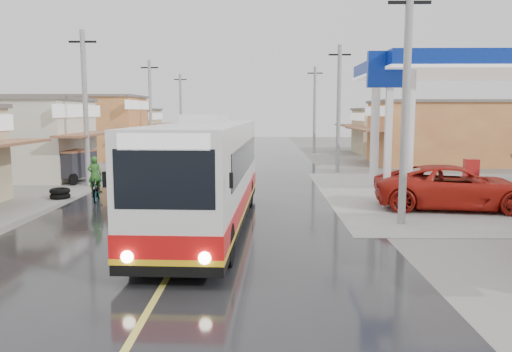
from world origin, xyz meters
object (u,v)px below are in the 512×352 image
object	(u,v)px
tricycle_near	(75,164)
tricycle_far	(72,162)
coach_bus	(208,174)
jeepney	(455,187)
tyre_stack	(60,193)
second_bus	(177,143)
cyclist	(97,186)

from	to	relation	value
tricycle_near	tricycle_far	xyz separation A→B (m)	(-1.01, 2.30, -0.15)
coach_bus	jeepney	world-z (taller)	coach_bus
tyre_stack	second_bus	bearing A→B (deg)	81.29
second_bus	tricycle_near	world-z (taller)	second_bus
second_bus	tricycle_far	bearing A→B (deg)	-118.75
second_bus	cyclist	xyz separation A→B (m)	(-0.59, -16.82, -0.84)
coach_bus	second_bus	bearing A→B (deg)	104.73
coach_bus	tyre_stack	size ratio (longest dim) A/B	13.48
tyre_stack	jeepney	bearing A→B (deg)	-7.35
tricycle_far	tyre_stack	distance (m)	7.76
tricycle_far	second_bus	bearing A→B (deg)	69.15
jeepney	tricycle_near	distance (m)	19.39
coach_bus	tricycle_near	distance (m)	13.64
tyre_stack	coach_bus	bearing A→B (deg)	-37.34
jeepney	tricycle_near	size ratio (longest dim) A/B	2.35
coach_bus	tyre_stack	distance (m)	9.27
coach_bus	cyclist	size ratio (longest dim) A/B	6.15
cyclist	tricycle_far	bearing A→B (deg)	105.56
coach_bus	jeepney	bearing A→B (deg)	21.91
coach_bus	tricycle_near	bearing A→B (deg)	130.91
cyclist	tricycle_near	xyz separation A→B (m)	(-3.12, 5.76, 0.37)
jeepney	tricycle_far	distance (m)	21.26
cyclist	jeepney	bearing A→B (deg)	-17.31
coach_bus	cyclist	xyz separation A→B (m)	(-5.38, 4.88, -1.16)
coach_bus	cyclist	bearing A→B (deg)	140.08
coach_bus	tricycle_near	world-z (taller)	coach_bus
tricycle_far	tricycle_near	bearing A→B (deg)	-58.87
second_bus	tricycle_far	distance (m)	9.97
tricycle_far	tyre_stack	bearing A→B (deg)	-65.67
coach_bus	second_bus	xyz separation A→B (m)	(-4.79, 21.70, -0.32)
jeepney	tricycle_far	bearing A→B (deg)	71.29
jeepney	tyre_stack	distance (m)	16.90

